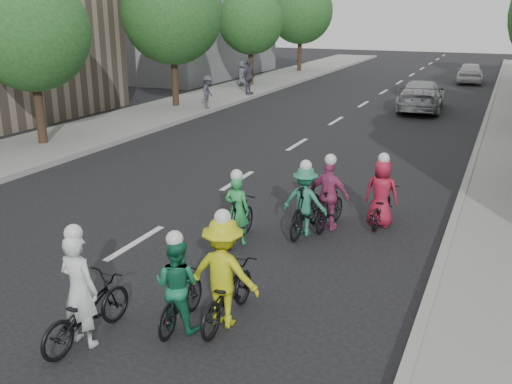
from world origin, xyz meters
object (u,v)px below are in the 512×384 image
Objects in this scene: cyclist_4 at (381,200)px; spectator_2 at (242,74)px; follow_car_lead at (421,96)px; spectator_1 at (249,77)px; cyclist_0 at (84,304)px; cyclist_1 at (239,216)px; cyclist_2 at (306,205)px; cyclist_3 at (330,201)px; cyclist_5 at (179,291)px; cyclist_6 at (225,282)px; spectator_0 at (208,92)px; follow_car_trail at (470,72)px.

spectator_2 is at bearing -55.51° from cyclist_4.
follow_car_lead is 9.45m from spectator_1.
cyclist_0 is 1.13× the size of cyclist_1.
cyclist_2 is 1.09× the size of cyclist_3.
cyclist_4 is at bearing 91.43° from follow_car_lead.
cyclist_0 reaches higher than cyclist_3.
spectator_2 is (-1.90, 3.16, -0.20)m from spectator_1.
cyclist_5 is at bearing 84.89° from cyclist_2.
cyclist_4 is (1.01, 0.71, -0.05)m from cyclist_3.
cyclist_6 is at bearing -145.74° from spectator_1.
spectator_2 reaches higher than follow_car_lead.
cyclist_0 is 28.17m from spectator_2.
cyclist_0 is at bearing 75.03° from cyclist_2.
cyclist_0 is at bearing 67.29° from cyclist_4.
spectator_0 is (-9.27, -4.44, 0.22)m from follow_car_lead.
spectator_1 reaches higher than follow_car_lead.
cyclist_2 is at bearing -141.72° from cyclist_1.
cyclist_0 reaches higher than follow_car_lead.
spectator_0 is (-8.27, 13.88, 0.37)m from cyclist_1.
cyclist_6 is at bearing 86.61° from follow_car_lead.
cyclist_1 is at bearing -83.95° from cyclist_5.
cyclist_4 is 1.05× the size of cyclist_5.
follow_car_lead is at bearing -82.98° from spectator_1.
cyclist_4 is 0.43× the size of follow_car_trail.
spectator_0 is (-7.84, 18.20, 0.34)m from cyclist_0.
spectator_2 is at bearing -65.48° from cyclist_0.
cyclist_3 is 1.02× the size of cyclist_4.
cyclist_0 is at bearing -154.73° from spectator_2.
cyclist_0 reaches higher than spectator_0.
follow_car_trail is at bearing -50.95° from spectator_2.
spectator_1 is (-7.99, 23.21, 0.51)m from cyclist_0.
cyclist_5 is at bearing 83.57° from follow_car_trail.
follow_car_lead is (-0.13, 17.29, 0.06)m from cyclist_2.
cyclist_6 is 1.00× the size of spectator_1.
spectator_0 is 5.02m from spectator_1.
cyclist_0 is 0.98× the size of spectator_1.
cyclist_1 is 1.03× the size of cyclist_5.
spectator_2 is at bearing 30.74° from follow_car_trail.
cyclist_3 is at bearing -145.30° from spectator_2.
cyclist_6 is 33.72m from follow_car_trail.
spectator_2 is at bearing -60.14° from cyclist_2.
cyclist_0 is 5.58m from cyclist_2.
cyclist_2 is at bearing -100.71° from cyclist_5.
spectator_0 is (-10.58, -16.81, 0.26)m from follow_car_trail.
cyclist_4 reaches higher than cyclist_5.
cyclist_4 is 1.12× the size of spectator_2.
cyclist_6 is 21.33m from follow_car_lead.
cyclist_5 is at bearing -147.42° from spectator_1.
cyclist_2 is 0.64m from cyclist_3.
cyclist_3 is 0.91× the size of spectator_1.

